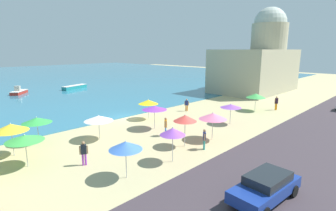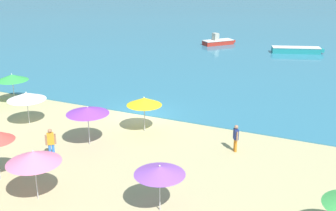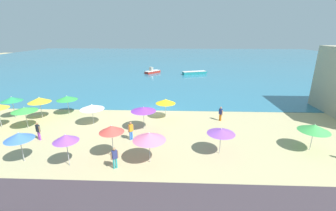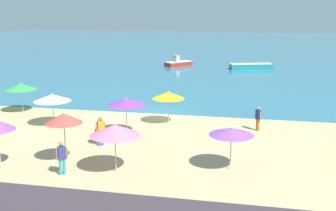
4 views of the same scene
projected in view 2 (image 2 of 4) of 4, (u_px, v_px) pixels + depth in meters
name	position (u px, v px, depth m)	size (l,w,h in m)	color
ground_plane	(142.00, 115.00, 29.32)	(160.00, 160.00, 0.00)	tan
sea	(283.00, 19.00, 76.58)	(150.00, 110.00, 0.05)	teal
beach_umbrella_0	(26.00, 96.00, 27.22)	(2.49, 2.49, 2.20)	#B2B2B7
beach_umbrella_2	(144.00, 101.00, 25.99)	(2.21, 2.21, 2.29)	#B2B2B7
beach_umbrella_9	(12.00, 77.00, 31.29)	(2.36, 2.36, 2.26)	#B2B2B7
beach_umbrella_10	(88.00, 111.00, 24.03)	(2.47, 2.47, 2.37)	#B2B2B7
beach_umbrella_13	(33.00, 157.00, 18.40)	(2.42, 2.42, 2.44)	#B2B2B7
beach_umbrella_14	(160.00, 170.00, 17.61)	(2.19, 2.19, 2.18)	#B2B2B7
bather_0	(51.00, 142.00, 22.70)	(0.44, 0.42, 1.72)	blue
bather_4	(236.00, 137.00, 23.54)	(0.38, 0.49, 1.60)	orange
skiff_nearshore	(296.00, 50.00, 48.37)	(5.84, 2.97, 0.71)	teal
skiff_offshore	(218.00, 42.00, 53.16)	(3.66, 3.96, 1.47)	#B22A1E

